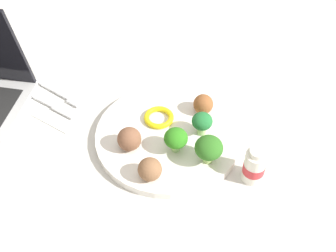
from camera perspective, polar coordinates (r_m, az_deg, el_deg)
ground_plane at (r=0.82m, az=-0.00°, el=-1.72°), size 4.00×4.00×0.00m
plate at (r=0.81m, az=-0.00°, el=-1.35°), size 0.28×0.28×0.02m
broccoli_floret_front_right at (r=0.75m, az=1.08°, el=-1.73°), size 0.04×0.04×0.05m
broccoli_floret_back_right at (r=0.78m, az=4.67°, el=0.54°), size 0.04×0.04×0.05m
broccoli_floret_front_left at (r=0.74m, az=5.58°, el=-3.04°), size 0.05×0.05×0.06m
meatball_back_right at (r=0.72m, az=-2.49°, el=-5.92°), size 0.04×0.04×0.04m
meatball_front_left at (r=0.77m, az=-5.30°, el=-1.78°), size 0.04×0.04×0.04m
meatball_back_left at (r=0.83m, az=4.83°, el=3.00°), size 0.04×0.04×0.04m
pepper_ring_mid_left at (r=0.82m, az=-1.26°, el=1.18°), size 0.08×0.08×0.01m
napkin at (r=0.92m, az=-15.20°, el=3.52°), size 0.17×0.12×0.01m
fork at (r=0.92m, az=-14.17°, el=4.22°), size 0.12×0.03×0.01m
knife at (r=0.90m, az=-15.70°, el=2.91°), size 0.15×0.02×0.01m
yogurt_bottle at (r=0.75m, az=11.70°, el=-5.36°), size 0.04×0.04×0.08m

